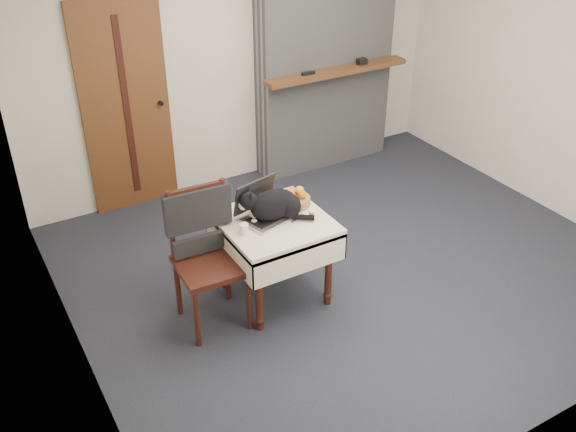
# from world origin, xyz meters

# --- Properties ---
(ground) EXTENTS (4.50, 4.50, 0.00)m
(ground) POSITION_xyz_m (0.00, 0.00, 0.00)
(ground) COLOR black
(ground) RESTS_ON ground
(room_shell) EXTENTS (4.52, 4.01, 2.61)m
(room_shell) POSITION_xyz_m (0.00, 0.46, 1.76)
(room_shell) COLOR beige
(room_shell) RESTS_ON ground
(door) EXTENTS (0.82, 0.10, 2.00)m
(door) POSITION_xyz_m (-1.20, 1.97, 1.00)
(door) COLOR brown
(door) RESTS_ON ground
(chimney) EXTENTS (1.62, 0.48, 2.60)m
(chimney) POSITION_xyz_m (0.90, 1.85, 1.30)
(chimney) COLOR gray
(chimney) RESTS_ON ground
(side_table) EXTENTS (0.78, 0.78, 0.70)m
(side_table) POSITION_xyz_m (-0.75, -0.02, 0.59)
(side_table) COLOR #37150F
(side_table) RESTS_ON ground
(laptop) EXTENTS (0.44, 0.41, 0.28)m
(laptop) POSITION_xyz_m (-0.79, 0.07, 0.77)
(laptop) COLOR #B7B7BC
(laptop) RESTS_ON side_table
(cat) EXTENTS (0.52, 0.36, 0.27)m
(cat) POSITION_xyz_m (-0.73, 0.00, 0.82)
(cat) COLOR black
(cat) RESTS_ON side_table
(cream_jar) EXTENTS (0.07, 0.07, 0.08)m
(cream_jar) POSITION_xyz_m (-1.03, -0.07, 0.74)
(cream_jar) COLOR silver
(cream_jar) RESTS_ON side_table
(pill_bottle) EXTENTS (0.04, 0.04, 0.08)m
(pill_bottle) POSITION_xyz_m (-0.50, -0.15, 0.74)
(pill_bottle) COLOR #9F3B13
(pill_bottle) RESTS_ON side_table
(fruit_basket) EXTENTS (0.23, 0.23, 0.13)m
(fruit_basket) POSITION_xyz_m (-0.50, 0.10, 0.75)
(fruit_basket) COLOR #9E7640
(fruit_basket) RESTS_ON side_table
(desk_clutter) EXTENTS (0.13, 0.04, 0.01)m
(desk_clutter) POSITION_xyz_m (-0.56, -0.01, 0.70)
(desk_clutter) COLOR black
(desk_clutter) RESTS_ON side_table
(chair) EXTENTS (0.51, 0.50, 1.07)m
(chair) POSITION_xyz_m (-1.29, 0.05, 0.68)
(chair) COLOR #37150F
(chair) RESTS_ON ground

